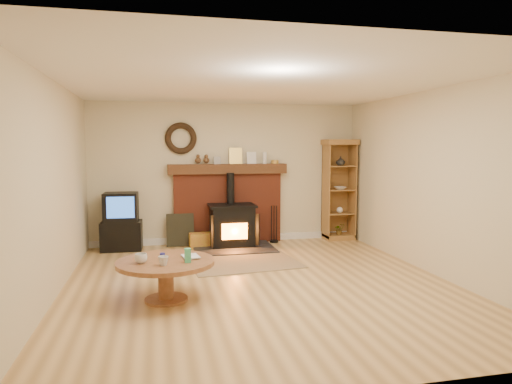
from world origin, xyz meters
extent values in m
plane|color=#A97F46|center=(0.00, 0.00, 0.00)|extent=(5.50, 5.50, 0.00)
cube|color=beige|center=(0.00, 2.75, 1.30)|extent=(5.00, 0.02, 2.60)
cube|color=beige|center=(0.00, -2.75, 1.30)|extent=(5.00, 0.02, 2.60)
cube|color=beige|center=(-2.50, 0.00, 1.30)|extent=(0.02, 5.50, 2.60)
cube|color=beige|center=(2.50, 0.00, 1.30)|extent=(0.02, 5.50, 2.60)
cube|color=white|center=(0.00, 0.00, 2.60)|extent=(5.00, 5.50, 0.02)
cube|color=white|center=(0.00, 2.73, 0.06)|extent=(5.00, 0.04, 0.12)
torus|color=black|center=(-0.85, 2.69, 1.95)|extent=(0.57, 0.11, 0.57)
cube|color=brown|center=(0.00, 2.67, 0.65)|extent=(2.00, 0.15, 1.30)
cube|color=#3C2613|center=(0.00, 2.64, 1.39)|extent=(2.20, 0.22, 0.18)
cube|color=#999999|center=(-0.20, 2.65, 1.55)|extent=(0.13, 0.05, 0.14)
cube|color=gold|center=(0.15, 2.67, 1.63)|extent=(0.24, 0.06, 0.30)
cube|color=white|center=(0.45, 2.67, 1.59)|extent=(0.18, 0.05, 0.22)
cylinder|color=white|center=(0.70, 2.65, 1.59)|extent=(0.08, 0.08, 0.22)
cylinder|color=gold|center=(0.90, 2.65, 1.51)|extent=(0.14, 0.14, 0.07)
cube|color=black|center=(0.01, 2.10, 0.01)|extent=(1.40, 1.00, 0.03)
cube|color=black|center=(0.01, 2.30, 0.38)|extent=(0.75, 0.54, 0.70)
cube|color=black|center=(0.01, 2.30, 0.75)|extent=(0.83, 0.59, 0.04)
cylinder|color=black|center=(0.01, 2.45, 1.05)|extent=(0.14, 0.14, 0.56)
cube|color=orange|center=(0.01, 2.02, 0.33)|extent=(0.45, 0.02, 0.28)
cube|color=black|center=(-0.33, 2.08, 0.35)|extent=(0.18, 0.24, 0.56)
cube|color=black|center=(0.36, 2.08, 0.35)|extent=(0.18, 0.24, 0.56)
cube|color=brown|center=(0.00, 1.08, 0.01)|extent=(1.77, 1.31, 0.01)
cube|color=black|center=(-1.91, 2.47, 0.25)|extent=(0.70, 0.50, 0.50)
cube|color=black|center=(-1.91, 2.47, 0.75)|extent=(0.58, 0.50, 0.50)
cube|color=#2554A8|center=(-1.90, 2.22, 0.78)|extent=(0.45, 0.03, 0.36)
cube|color=olive|center=(2.15, 2.53, 0.05)|extent=(0.56, 0.41, 0.10)
cube|color=olive|center=(2.15, 2.72, 0.94)|extent=(0.56, 0.02, 1.79)
cube|color=olive|center=(1.88, 2.53, 0.94)|extent=(0.02, 0.41, 1.79)
cube|color=olive|center=(2.42, 2.53, 0.94)|extent=(0.02, 0.41, 1.79)
cube|color=olive|center=(2.15, 2.53, 1.89)|extent=(0.62, 0.45, 0.10)
cube|color=olive|center=(2.15, 2.53, 0.51)|extent=(0.52, 0.37, 0.02)
cube|color=olive|center=(2.15, 2.53, 0.97)|extent=(0.52, 0.37, 0.02)
cube|color=olive|center=(2.15, 2.53, 1.43)|extent=(0.52, 0.37, 0.02)
imported|color=white|center=(2.15, 2.48, 1.53)|extent=(0.17, 0.17, 0.18)
imported|color=white|center=(2.15, 2.48, 1.01)|extent=(0.22, 0.22, 0.05)
sphere|color=white|center=(2.15, 2.48, 0.58)|extent=(0.12, 0.12, 0.12)
imported|color=#45AF77|center=(2.15, 2.48, 0.21)|extent=(0.19, 0.17, 0.21)
cube|color=yellow|center=(-0.54, 2.40, 0.12)|extent=(0.41, 0.26, 0.25)
cube|color=black|center=(-0.90, 2.55, 0.30)|extent=(0.49, 0.13, 0.59)
cylinder|color=black|center=(0.85, 2.50, 0.02)|extent=(0.16, 0.16, 0.04)
cylinder|color=black|center=(0.80, 2.50, 0.35)|extent=(0.02, 0.02, 0.70)
cylinder|color=black|center=(0.85, 2.50, 0.35)|extent=(0.02, 0.02, 0.70)
cylinder|color=black|center=(0.90, 2.50, 0.35)|extent=(0.02, 0.02, 0.70)
cylinder|color=brown|center=(-1.22, -0.41, 0.01)|extent=(0.50, 0.50, 0.03)
cylinder|color=brown|center=(-1.22, -0.41, 0.23)|extent=(0.18, 0.18, 0.41)
cylinder|color=brown|center=(-1.22, -0.41, 0.46)|extent=(1.14, 1.14, 0.05)
imported|color=white|center=(-1.49, -0.49, 0.54)|extent=(0.14, 0.14, 0.11)
imported|color=white|center=(-1.25, -0.64, 0.53)|extent=(0.11, 0.11, 0.11)
imported|color=#4C331E|center=(-1.02, -0.36, 0.49)|extent=(0.19, 0.25, 0.02)
cylinder|color=navy|center=(-1.25, -0.33, 0.52)|extent=(0.06, 0.06, 0.07)
cube|color=#45AF77|center=(-0.97, -0.56, 0.56)|extent=(0.07, 0.07, 0.16)
camera|label=1|loc=(-1.31, -5.70, 1.79)|focal=32.00mm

